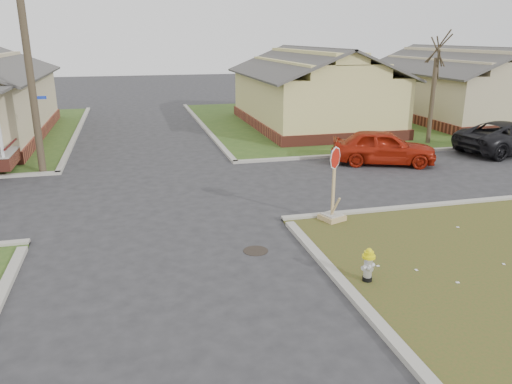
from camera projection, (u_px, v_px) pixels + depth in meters
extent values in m
plane|color=#28272A|center=(168.00, 252.00, 12.74)|extent=(120.00, 120.00, 0.00)
cube|color=#2F4C1B|center=(466.00, 115.00, 34.56)|extent=(37.00, 19.00, 0.05)
cylinder|color=black|center=(256.00, 251.00, 12.79)|extent=(0.64, 0.64, 0.01)
cube|color=brown|center=(311.00, 121.00, 30.26)|extent=(7.20, 11.20, 0.60)
cube|color=#C9C476|center=(312.00, 95.00, 29.78)|extent=(7.00, 11.00, 2.60)
cube|color=brown|center=(455.00, 115.00, 32.62)|extent=(7.20, 11.20, 0.60)
cube|color=beige|center=(458.00, 90.00, 32.14)|extent=(7.00, 11.00, 2.60)
cylinder|color=#3B2E22|center=(28.00, 57.00, 18.62)|extent=(0.28, 0.28, 9.00)
cylinder|color=#3B2E22|center=(432.00, 101.00, 24.82)|extent=(0.22, 0.22, 4.20)
cylinder|color=black|center=(367.00, 279.00, 11.13)|extent=(0.22, 0.22, 0.10)
cylinder|color=silver|center=(368.00, 267.00, 11.05)|extent=(0.19, 0.19, 0.45)
sphere|color=silver|center=(369.00, 258.00, 10.98)|extent=(0.19, 0.19, 0.19)
cylinder|color=yellow|center=(369.00, 257.00, 10.97)|extent=(0.29, 0.29, 0.06)
cylinder|color=yellow|center=(369.00, 254.00, 10.95)|extent=(0.22, 0.22, 0.10)
sphere|color=yellow|center=(369.00, 251.00, 10.93)|extent=(0.15, 0.15, 0.15)
cube|color=tan|center=(332.00, 217.00, 14.80)|extent=(0.62, 0.62, 0.15)
cube|color=#A5A198|center=(332.00, 214.00, 14.77)|extent=(0.50, 0.50, 0.04)
cube|color=tan|center=(334.00, 183.00, 14.48)|extent=(0.09, 0.04, 2.09)
cylinder|color=#AF160B|center=(335.00, 158.00, 14.22)|extent=(0.56, 0.25, 0.60)
cylinder|color=silver|center=(335.00, 158.00, 14.23)|extent=(0.63, 0.28, 0.68)
imported|color=#9E1C0B|center=(383.00, 147.00, 21.24)|extent=(4.69, 3.21, 1.48)
imported|color=black|center=(509.00, 137.00, 23.32)|extent=(5.62, 3.34, 1.46)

